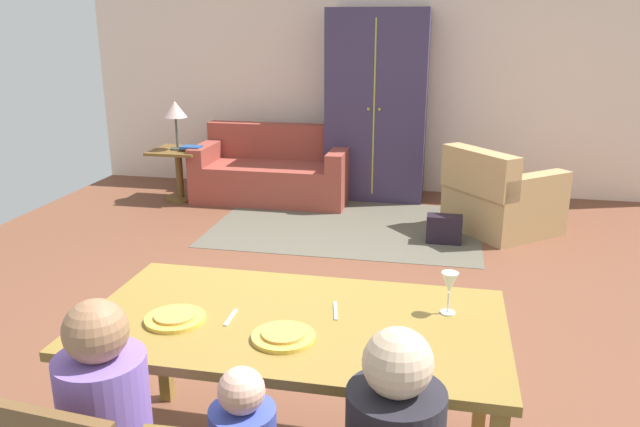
# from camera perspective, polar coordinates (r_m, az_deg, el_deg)

# --- Properties ---
(ground_plane) EXTENTS (7.07, 6.26, 0.02)m
(ground_plane) POSITION_cam_1_polar(r_m,az_deg,el_deg) (4.73, 0.72, -7.35)
(ground_plane) COLOR brown
(back_wall) EXTENTS (7.07, 0.10, 2.70)m
(back_wall) POSITION_cam_1_polar(r_m,az_deg,el_deg) (7.47, 5.49, 12.45)
(back_wall) COLOR beige
(back_wall) RESTS_ON ground_plane
(dining_table) EXTENTS (1.75, 0.93, 0.76)m
(dining_table) POSITION_cam_1_polar(r_m,az_deg,el_deg) (2.68, -2.35, -10.96)
(dining_table) COLOR olive
(dining_table) RESTS_ON ground_plane
(plate_near_man) EXTENTS (0.25, 0.25, 0.02)m
(plate_near_man) POSITION_cam_1_polar(r_m,az_deg,el_deg) (2.69, -13.14, -9.37)
(plate_near_man) COLOR gold
(plate_near_man) RESTS_ON dining_table
(pizza_near_man) EXTENTS (0.17, 0.17, 0.01)m
(pizza_near_man) POSITION_cam_1_polar(r_m,az_deg,el_deg) (2.68, -13.16, -9.08)
(pizza_near_man) COLOR gold
(pizza_near_man) RESTS_ON plate_near_man
(plate_near_child) EXTENTS (0.25, 0.25, 0.02)m
(plate_near_child) POSITION_cam_1_polar(r_m,az_deg,el_deg) (2.48, -3.38, -11.21)
(plate_near_child) COLOR #E6C044
(plate_near_child) RESTS_ON dining_table
(pizza_near_child) EXTENTS (0.17, 0.17, 0.01)m
(pizza_near_child) POSITION_cam_1_polar(r_m,az_deg,el_deg) (2.48, -3.39, -10.91)
(pizza_near_child) COLOR gold
(pizza_near_child) RESTS_ON plate_near_child
(wine_glass) EXTENTS (0.07, 0.07, 0.19)m
(wine_glass) POSITION_cam_1_polar(r_m,az_deg,el_deg) (2.69, 11.77, -6.38)
(wine_glass) COLOR silver
(wine_glass) RESTS_ON dining_table
(fork) EXTENTS (0.02, 0.15, 0.01)m
(fork) POSITION_cam_1_polar(r_m,az_deg,el_deg) (2.67, -8.18, -9.40)
(fork) COLOR silver
(fork) RESTS_ON dining_table
(knife) EXTENTS (0.05, 0.17, 0.01)m
(knife) POSITION_cam_1_polar(r_m,az_deg,el_deg) (2.70, 1.43, -8.90)
(knife) COLOR silver
(knife) RESTS_ON dining_table
(area_rug) EXTENTS (2.60, 1.80, 0.01)m
(area_rug) POSITION_cam_1_polar(r_m,az_deg,el_deg) (6.22, 2.44, -1.12)
(area_rug) COLOR #575245
(area_rug) RESTS_ON ground_plane
(couch) EXTENTS (1.72, 0.86, 0.82)m
(couch) POSITION_cam_1_polar(r_m,az_deg,el_deg) (7.15, -4.23, 3.77)
(couch) COLOR #954034
(couch) RESTS_ON ground_plane
(armchair) EXTENTS (1.21, 1.20, 0.82)m
(armchair) POSITION_cam_1_polar(r_m,az_deg,el_deg) (6.24, 16.13, 1.29)
(armchair) COLOR tan
(armchair) RESTS_ON ground_plane
(armoire) EXTENTS (1.10, 0.59, 2.10)m
(armoire) POSITION_cam_1_polar(r_m,az_deg,el_deg) (7.11, 5.24, 9.80)
(armoire) COLOR #392E4E
(armoire) RESTS_ON ground_plane
(side_table) EXTENTS (0.56, 0.56, 0.58)m
(side_table) POSITION_cam_1_polar(r_m,az_deg,el_deg) (7.25, -12.79, 4.18)
(side_table) COLOR brown
(side_table) RESTS_ON ground_plane
(table_lamp) EXTENTS (0.26, 0.26, 0.54)m
(table_lamp) POSITION_cam_1_polar(r_m,az_deg,el_deg) (7.14, -13.13, 9.12)
(table_lamp) COLOR #42483E
(table_lamp) RESTS_ON side_table
(book_lower) EXTENTS (0.22, 0.16, 0.03)m
(book_lower) POSITION_cam_1_polar(r_m,az_deg,el_deg) (7.16, -11.58, 5.87)
(book_lower) COLOR maroon
(book_lower) RESTS_ON side_table
(book_upper) EXTENTS (0.22, 0.16, 0.03)m
(book_upper) POSITION_cam_1_polar(r_m,az_deg,el_deg) (7.07, -11.70, 5.96)
(book_upper) COLOR #244A89
(book_upper) RESTS_ON book_lower
(handbag) EXTENTS (0.32, 0.16, 0.26)m
(handbag) POSITION_cam_1_polar(r_m,az_deg,el_deg) (5.82, 11.29, -1.41)
(handbag) COLOR black
(handbag) RESTS_ON ground_plane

